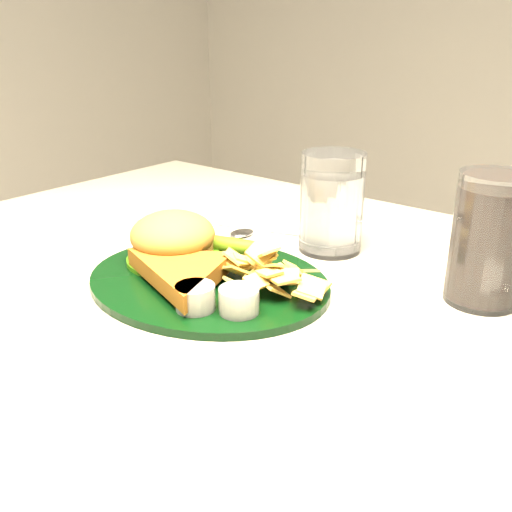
{
  "coord_description": "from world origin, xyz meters",
  "views": [
    {
      "loc": [
        0.36,
        -0.49,
        1.04
      ],
      "look_at": [
        -0.01,
        -0.04,
        0.8
      ],
      "focal_mm": 40.0,
      "sensor_mm": 36.0,
      "label": 1
    }
  ],
  "objects": [
    {
      "name": "cola_glass",
      "position": [
        0.19,
        0.11,
        0.82
      ],
      "size": [
        0.1,
        0.1,
        0.15
      ],
      "primitive_type": "cylinder",
      "rotation": [
        0.0,
        0.0,
        -0.24
      ],
      "color": "black",
      "rests_on": "table"
    },
    {
      "name": "wrapped_straw",
      "position": [
        -0.12,
        0.15,
        0.75
      ],
      "size": [
        0.21,
        0.13,
        0.01
      ],
      "primitive_type": null,
      "rotation": [
        0.0,
        0.0,
        0.29
      ],
      "color": "white",
      "rests_on": "table"
    },
    {
      "name": "water_glass",
      "position": [
        -0.02,
        0.14,
        0.82
      ],
      "size": [
        0.09,
        0.09,
        0.13
      ],
      "primitive_type": "cylinder",
      "rotation": [
        0.0,
        0.0,
        0.02
      ],
      "color": "white",
      "rests_on": "table"
    },
    {
      "name": "dinner_plate",
      "position": [
        -0.07,
        -0.05,
        0.78
      ],
      "size": [
        0.32,
        0.28,
        0.07
      ],
      "primitive_type": null,
      "rotation": [
        0.0,
        0.0,
        0.11
      ],
      "color": "black",
      "rests_on": "table"
    },
    {
      "name": "spoon",
      "position": [
        -0.14,
        0.04,
        0.75
      ],
      "size": [
        0.06,
        0.15,
        0.01
      ],
      "primitive_type": null,
      "rotation": [
        0.0,
        0.0,
        0.16
      ],
      "color": "white",
      "rests_on": "table"
    }
  ]
}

